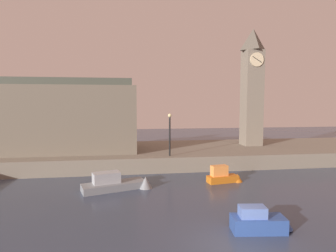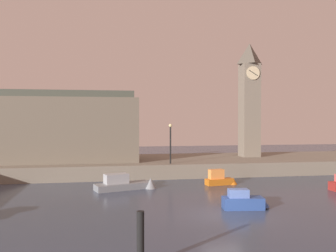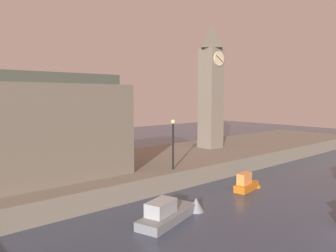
{
  "view_description": "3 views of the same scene",
  "coord_description": "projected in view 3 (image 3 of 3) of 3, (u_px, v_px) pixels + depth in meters",
  "views": [
    {
      "loc": [
        -4.75,
        -11.79,
        6.68
      ],
      "look_at": [
        -0.64,
        17.14,
        4.28
      ],
      "focal_mm": 29.81,
      "sensor_mm": 36.0,
      "label": 1
    },
    {
      "loc": [
        -7.2,
        -21.65,
        6.06
      ],
      "look_at": [
        -1.13,
        14.45,
        5.45
      ],
      "focal_mm": 38.27,
      "sensor_mm": 36.0,
      "label": 2
    },
    {
      "loc": [
        -18.64,
        -4.89,
        7.64
      ],
      "look_at": [
        0.81,
        17.51,
        4.86
      ],
      "focal_mm": 34.95,
      "sensor_mm": 36.0,
      "label": 3
    }
  ],
  "objects": [
    {
      "name": "far_embankment",
      "position": [
        145.0,
        167.0,
        31.52
      ],
      "size": [
        70.0,
        12.0,
        1.5
      ],
      "primitive_type": "cube",
      "color": "slate",
      "rests_on": "ground"
    },
    {
      "name": "clock_tower",
      "position": [
        211.0,
        86.0,
        38.0
      ],
      "size": [
        2.37,
        2.41,
        14.11
      ],
      "color": "slate",
      "rests_on": "far_embankment"
    },
    {
      "name": "parliament_hall",
      "position": [
        1.0,
        130.0,
        22.29
      ],
      "size": [
        17.02,
        6.39,
        10.97
      ],
      "color": "#6B6051",
      "rests_on": "far_embankment"
    },
    {
      "name": "streetlamp",
      "position": [
        173.0,
        139.0,
        26.99
      ],
      "size": [
        0.36,
        0.36,
        4.16
      ],
      "color": "black",
      "rests_on": "far_embankment"
    },
    {
      "name": "boat_patrol_orange",
      "position": [
        248.0,
        184.0,
        26.46
      ],
      "size": [
        3.18,
        1.38,
        1.47
      ],
      "color": "orange",
      "rests_on": "ground"
    },
    {
      "name": "boat_cruiser_grey",
      "position": [
        175.0,
        211.0,
        20.35
      ],
      "size": [
        5.89,
        2.98,
        1.68
      ],
      "color": "gray",
      "rests_on": "ground"
    }
  ]
}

